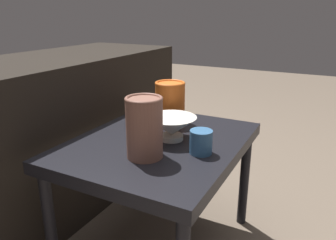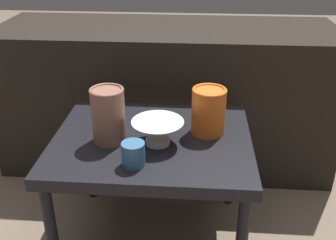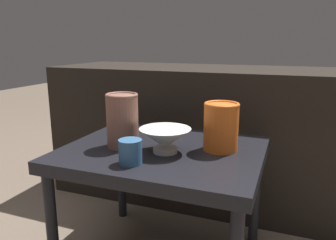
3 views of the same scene
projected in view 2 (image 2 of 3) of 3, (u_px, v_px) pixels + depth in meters
The scene contains 7 objects.
ground_plane at pixel (154, 236), 1.48m from camera, with size 8.00×8.00×0.00m, color #6B5B4C.
table at pixel (152, 150), 1.31m from camera, with size 0.65×0.52×0.43m.
couch_backdrop at pixel (166, 96), 1.84m from camera, with size 1.49×0.50×0.65m.
bowl at pixel (158, 131), 1.23m from camera, with size 0.16×0.16×0.08m.
vase_textured_left at pixel (108, 115), 1.23m from camera, with size 0.11×0.11×0.18m.
vase_colorful_right at pixel (209, 110), 1.28m from camera, with size 0.11×0.11×0.16m.
cup at pixel (133, 154), 1.12m from camera, with size 0.07×0.07×0.07m.
Camera 2 is at (0.14, -1.11, 1.06)m, focal length 42.00 mm.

